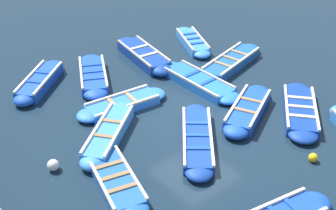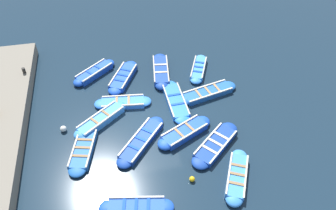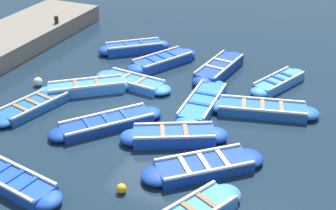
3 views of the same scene
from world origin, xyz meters
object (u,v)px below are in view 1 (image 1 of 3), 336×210
object	(u,v)px
boat_tucked	(143,56)
boat_mid_row	(40,82)
boat_centre	(122,104)
boat_end_of_row	(109,134)
boat_near_quay	(197,139)
boat_drifting	(248,110)
buoy_yellow_far	(313,158)
buoy_orange_near	(53,165)
boat_inner_gap	(93,76)
boat_far_corner	(199,82)
boat_alongside	(115,180)
boat_broadside	(300,111)
boat_outer_left	(193,42)
boat_outer_right	(231,62)

from	to	relation	value
boat_tucked	boat_mid_row	xyz separation A→B (m)	(4.28, -0.70, -0.00)
boat_centre	boat_end_of_row	world-z (taller)	boat_end_of_row
boat_near_quay	boat_drifting	bearing A→B (deg)	-177.83
boat_mid_row	buoy_yellow_far	xyz separation A→B (m)	(-4.22, 9.09, -0.06)
buoy_orange_near	boat_tucked	bearing A→B (deg)	-147.49
boat_mid_row	buoy_yellow_far	bearing A→B (deg)	114.91
boat_drifting	boat_inner_gap	world-z (taller)	boat_drifting
boat_centre	boat_near_quay	world-z (taller)	boat_near_quay
boat_centre	boat_far_corner	xyz separation A→B (m)	(-3.08, 0.52, 0.01)
boat_far_corner	boat_alongside	size ratio (longest dim) A/B	1.09
boat_broadside	boat_alongside	xyz separation A→B (m)	(6.76, -1.06, -0.02)
boat_outer_left	boat_inner_gap	bearing A→B (deg)	-1.00
boat_inner_gap	boat_mid_row	distance (m)	1.98
boat_alongside	boat_inner_gap	bearing A→B (deg)	-115.81
boat_outer_right	boat_alongside	distance (m)	8.05
boat_centre	boat_mid_row	xyz separation A→B (m)	(1.53, -3.17, 0.05)
boat_far_corner	boat_outer_left	world-z (taller)	same
buoy_yellow_far	boat_inner_gap	bearing A→B (deg)	-73.57
boat_tucked	boat_far_corner	world-z (taller)	boat_tucked
boat_drifting	boat_outer_left	xyz separation A→B (m)	(-2.23, -5.28, -0.03)
boat_near_quay	buoy_orange_near	world-z (taller)	boat_near_quay
boat_end_of_row	boat_mid_row	distance (m)	4.37
boat_near_quay	boat_mid_row	distance (m)	6.66
boat_drifting	boat_outer_right	distance (m)	3.57
buoy_orange_near	buoy_yellow_far	size ratio (longest dim) A/B	1.27
boat_centre	boat_drifting	bearing A→B (deg)	134.79
boat_tucked	buoy_orange_near	xyz separation A→B (m)	(6.14, 3.91, -0.03)
boat_end_of_row	boat_outer_left	xyz separation A→B (m)	(-6.59, -3.43, -0.03)
boat_far_corner	boat_near_quay	distance (m)	3.57
boat_inner_gap	boat_mid_row	bearing A→B (deg)	-25.24
boat_mid_row	boat_far_corner	bearing A→B (deg)	141.34
boat_alongside	boat_outer_left	xyz separation A→B (m)	(-7.60, -5.32, 0.01)
boat_broadside	buoy_yellow_far	bearing A→B (deg)	46.08
boat_drifting	buoy_yellow_far	world-z (taller)	boat_drifting
boat_near_quay	buoy_yellow_far	bearing A→B (deg)	126.21
boat_outer_right	boat_alongside	size ratio (longest dim) A/B	1.13
boat_outer_right	boat_outer_left	size ratio (longest dim) A/B	1.26
boat_drifting	buoy_orange_near	world-z (taller)	boat_drifting
boat_far_corner	boat_near_quay	world-z (taller)	boat_far_corner
boat_centre	boat_near_quay	distance (m)	3.19
boat_end_of_row	boat_drifting	size ratio (longest dim) A/B	0.96
boat_mid_row	boat_end_of_row	bearing A→B (deg)	92.48
boat_near_quay	boat_alongside	bearing A→B (deg)	-0.86
boat_outer_left	boat_broadside	bearing A→B (deg)	82.45
boat_outer_right	boat_near_quay	size ratio (longest dim) A/B	1.14
boat_mid_row	boat_outer_left	xyz separation A→B (m)	(-6.78, 0.93, -0.04)
boat_broadside	boat_centre	distance (m)	6.05
boat_inner_gap	buoy_orange_near	world-z (taller)	boat_inner_gap
boat_tucked	boat_outer_right	distance (m)	3.57
boat_tucked	boat_outer_right	xyz separation A→B (m)	(-2.40, 2.65, -0.03)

